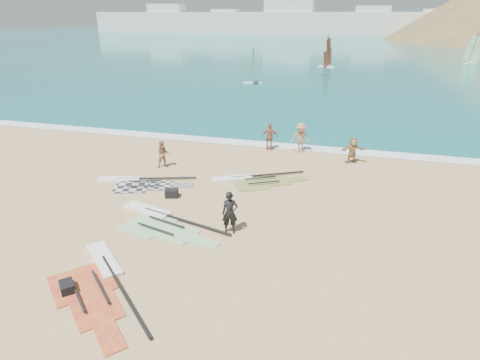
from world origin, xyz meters
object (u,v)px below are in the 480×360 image
(rig_grey, at_px, (137,183))
(beachgoer_mid, at_px, (301,138))
(person_wetsuit, at_px, (230,213))
(rig_green, at_px, (159,221))
(rig_orange, at_px, (252,180))
(beachgoer_right, at_px, (353,150))
(rig_red, at_px, (99,281))
(beachgoer_left, at_px, (163,154))
(gear_bag_far, at_px, (67,287))
(beachgoer_back, at_px, (270,137))
(gear_bag_near, at_px, (172,193))

(rig_grey, height_order, beachgoer_mid, beachgoer_mid)
(rig_grey, distance_m, person_wetsuit, 6.79)
(rig_green, height_order, rig_orange, rig_green)
(beachgoer_right, bearing_deg, beachgoer_mid, 138.26)
(rig_red, relative_size, beachgoer_left, 3.11)
(beachgoer_mid, height_order, beachgoer_right, beachgoer_mid)
(beachgoer_right, bearing_deg, person_wetsuit, -136.68)
(gear_bag_far, height_order, beachgoer_left, beachgoer_left)
(rig_orange, distance_m, beachgoer_mid, 5.50)
(beachgoer_left, bearing_deg, rig_orange, -37.71)
(rig_green, relative_size, beachgoer_right, 3.47)
(rig_green, xyz_separation_m, rig_red, (-0.07, -4.11, 0.00))
(beachgoer_back, bearing_deg, beachgoer_left, 39.02)
(beachgoer_back, bearing_deg, person_wetsuit, 89.73)
(person_wetsuit, bearing_deg, rig_orange, 77.96)
(beachgoer_left, bearing_deg, rig_red, -107.19)
(beachgoer_left, distance_m, beachgoer_right, 10.47)
(beachgoer_back, bearing_deg, gear_bag_far, 74.72)
(rig_grey, distance_m, beachgoer_left, 2.55)
(rig_green, distance_m, beachgoer_back, 10.59)
(beachgoer_left, bearing_deg, beachgoer_mid, 2.65)
(rig_grey, relative_size, beachgoer_back, 2.98)
(person_wetsuit, distance_m, beachgoer_back, 10.33)
(gear_bag_near, bearing_deg, beachgoer_back, 69.65)
(gear_bag_far, relative_size, person_wetsuit, 0.33)
(gear_bag_near, relative_size, person_wetsuit, 0.35)
(rig_grey, relative_size, rig_red, 1.07)
(beachgoer_back, bearing_deg, rig_red, 76.64)
(rig_red, distance_m, beachgoer_mid, 15.09)
(gear_bag_near, xyz_separation_m, beachgoer_mid, (4.82, 7.98, 0.72))
(rig_orange, bearing_deg, rig_green, -145.51)
(rig_green, xyz_separation_m, beachgoer_left, (-2.51, 5.73, 0.70))
(rig_orange, distance_m, rig_red, 9.64)
(rig_red, xyz_separation_m, gear_bag_far, (-0.64, -0.68, 0.12))
(rig_red, bearing_deg, rig_orange, 115.56)
(rig_green, xyz_separation_m, gear_bag_near, (-0.49, 2.32, 0.14))
(rig_green, xyz_separation_m, beachgoer_back, (2.45, 10.27, 0.79))
(gear_bag_far, relative_size, beachgoer_left, 0.37)
(beachgoer_mid, height_order, beachgoer_back, beachgoer_mid)
(gear_bag_far, bearing_deg, rig_red, 46.50)
(beachgoer_left, xyz_separation_m, beachgoer_back, (4.96, 4.53, 0.09))
(rig_red, bearing_deg, beachgoer_right, 102.45)
(gear_bag_near, distance_m, beachgoer_right, 10.45)
(rig_green, relative_size, gear_bag_far, 9.41)
(rig_grey, height_order, beachgoer_back, beachgoer_back)
(rig_green, distance_m, beachgoer_right, 11.79)
(rig_red, height_order, beachgoer_left, beachgoer_left)
(gear_bag_near, bearing_deg, beachgoer_right, 40.96)
(beachgoer_left, distance_m, beachgoer_mid, 8.22)
(gear_bag_far, distance_m, beachgoer_mid, 15.92)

